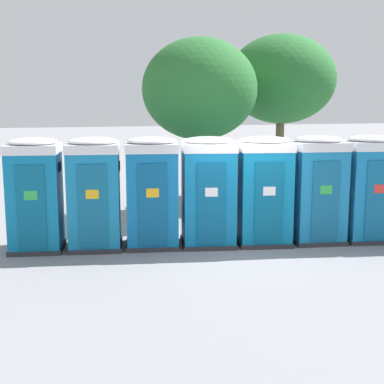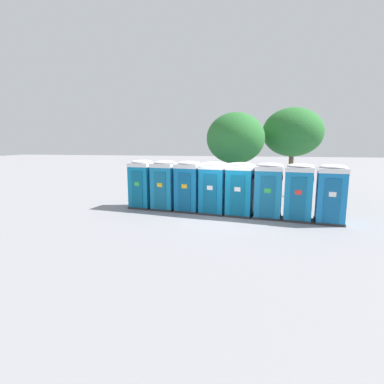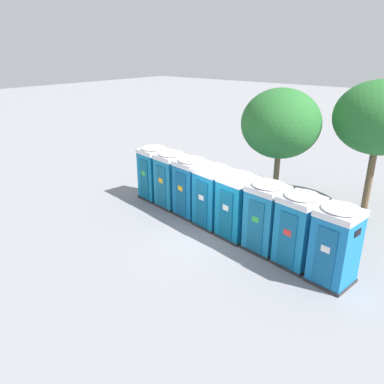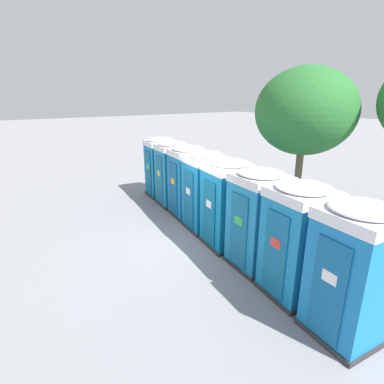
{
  "view_description": "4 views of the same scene",
  "coord_description": "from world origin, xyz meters",
  "px_view_note": "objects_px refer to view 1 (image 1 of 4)",
  "views": [
    {
      "loc": [
        -4.19,
        -11.01,
        3.34
      ],
      "look_at": [
        -0.92,
        0.75,
        1.26
      ],
      "focal_mm": 50.0,
      "sensor_mm": 36.0,
      "label": 1
    },
    {
      "loc": [
        1.02,
        -13.68,
        3.48
      ],
      "look_at": [
        -1.66,
        0.86,
        0.99
      ],
      "focal_mm": 28.0,
      "sensor_mm": 36.0,
      "label": 2
    },
    {
      "loc": [
        7.49,
        -10.43,
        6.74
      ],
      "look_at": [
        -1.77,
        0.88,
        1.06
      ],
      "focal_mm": 35.0,
      "sensor_mm": 36.0,
      "label": 3
    },
    {
      "loc": [
        6.6,
        -5.07,
        4.16
      ],
      "look_at": [
        -1.5,
        0.84,
        0.97
      ],
      "focal_mm": 28.0,
      "sensor_mm": 36.0,
      "label": 4
    }
  ],
  "objects_px": {
    "portapotty_0": "(35,194)",
    "street_tree_1": "(200,89)",
    "portapotty_4": "(263,190)",
    "portapotty_6": "(369,188)",
    "portapotty_2": "(152,192)",
    "portapotty_1": "(94,193)",
    "street_tree_0": "(281,80)",
    "portapotty_3": "(208,191)",
    "portapotty_5": "(317,189)"
  },
  "relations": [
    {
      "from": "portapotty_3",
      "to": "street_tree_1",
      "type": "height_order",
      "value": "street_tree_1"
    },
    {
      "from": "portapotty_6",
      "to": "street_tree_0",
      "type": "xyz_separation_m",
      "value": [
        0.45,
        6.1,
        2.78
      ]
    },
    {
      "from": "portapotty_1",
      "to": "portapotty_2",
      "type": "height_order",
      "value": "same"
    },
    {
      "from": "portapotty_2",
      "to": "street_tree_1",
      "type": "relative_size",
      "value": 0.49
    },
    {
      "from": "portapotty_0",
      "to": "portapotty_5",
      "type": "bearing_deg",
      "value": -9.01
    },
    {
      "from": "portapotty_0",
      "to": "portapotty_4",
      "type": "relative_size",
      "value": 1.0
    },
    {
      "from": "portapotty_1",
      "to": "portapotty_0",
      "type": "bearing_deg",
      "value": 170.98
    },
    {
      "from": "portapotty_0",
      "to": "portapotty_5",
      "type": "xyz_separation_m",
      "value": [
        6.45,
        -1.02,
        -0.0
      ]
    },
    {
      "from": "portapotty_5",
      "to": "portapotty_6",
      "type": "height_order",
      "value": "same"
    },
    {
      "from": "portapotty_3",
      "to": "street_tree_0",
      "type": "xyz_separation_m",
      "value": [
        4.32,
        5.51,
        2.78
      ]
    },
    {
      "from": "portapotty_2",
      "to": "portapotty_1",
      "type": "bearing_deg",
      "value": 171.78
    },
    {
      "from": "portapotty_6",
      "to": "street_tree_0",
      "type": "height_order",
      "value": "street_tree_0"
    },
    {
      "from": "portapotty_0",
      "to": "portapotty_1",
      "type": "bearing_deg",
      "value": -9.02
    },
    {
      "from": "portapotty_3",
      "to": "street_tree_0",
      "type": "bearing_deg",
      "value": 51.9
    },
    {
      "from": "portapotty_6",
      "to": "street_tree_0",
      "type": "distance_m",
      "value": 6.72
    },
    {
      "from": "portapotty_1",
      "to": "portapotty_5",
      "type": "relative_size",
      "value": 1.0
    },
    {
      "from": "portapotty_2",
      "to": "portapotty_0",
      "type": "bearing_deg",
      "value": 171.38
    },
    {
      "from": "portapotty_3",
      "to": "portapotty_2",
      "type": "bearing_deg",
      "value": 169.12
    },
    {
      "from": "street_tree_0",
      "to": "street_tree_1",
      "type": "relative_size",
      "value": 1.08
    },
    {
      "from": "portapotty_1",
      "to": "street_tree_1",
      "type": "height_order",
      "value": "street_tree_1"
    },
    {
      "from": "portapotty_1",
      "to": "portapotty_5",
      "type": "xyz_separation_m",
      "value": [
        5.16,
        -0.82,
        -0.0
      ]
    },
    {
      "from": "portapotty_0",
      "to": "street_tree_0",
      "type": "xyz_separation_m",
      "value": [
        8.18,
        4.87,
        2.78
      ]
    },
    {
      "from": "street_tree_0",
      "to": "portapotty_3",
      "type": "bearing_deg",
      "value": -128.1
    },
    {
      "from": "portapotty_5",
      "to": "portapotty_6",
      "type": "bearing_deg",
      "value": -9.3
    },
    {
      "from": "portapotty_0",
      "to": "portapotty_6",
      "type": "height_order",
      "value": "same"
    },
    {
      "from": "portapotty_0",
      "to": "portapotty_2",
      "type": "xyz_separation_m",
      "value": [
        2.58,
        -0.39,
        -0.0
      ]
    },
    {
      "from": "portapotty_0",
      "to": "street_tree_1",
      "type": "bearing_deg",
      "value": 32.72
    },
    {
      "from": "portapotty_1",
      "to": "portapotty_6",
      "type": "bearing_deg",
      "value": -9.07
    },
    {
      "from": "portapotty_3",
      "to": "portapotty_5",
      "type": "xyz_separation_m",
      "value": [
        2.58,
        -0.38,
        0.0
      ]
    },
    {
      "from": "portapotty_3",
      "to": "portapotty_4",
      "type": "relative_size",
      "value": 1.0
    },
    {
      "from": "street_tree_0",
      "to": "portapotty_1",
      "type": "bearing_deg",
      "value": -143.64
    },
    {
      "from": "portapotty_5",
      "to": "portapotty_6",
      "type": "xyz_separation_m",
      "value": [
        1.29,
        -0.21,
        0.0
      ]
    },
    {
      "from": "portapotty_3",
      "to": "street_tree_1",
      "type": "bearing_deg",
      "value": 76.81
    },
    {
      "from": "portapotty_2",
      "to": "portapotty_3",
      "type": "distance_m",
      "value": 1.31
    },
    {
      "from": "portapotty_4",
      "to": "portapotty_0",
      "type": "bearing_deg",
      "value": 170.55
    },
    {
      "from": "portapotty_1",
      "to": "street_tree_1",
      "type": "xyz_separation_m",
      "value": [
        3.43,
        3.24,
        2.39
      ]
    },
    {
      "from": "portapotty_4",
      "to": "portapotty_6",
      "type": "distance_m",
      "value": 2.61
    },
    {
      "from": "portapotty_0",
      "to": "portapotty_3",
      "type": "distance_m",
      "value": 3.92
    },
    {
      "from": "portapotty_6",
      "to": "street_tree_1",
      "type": "distance_m",
      "value": 5.74
    },
    {
      "from": "portapotty_6",
      "to": "portapotty_2",
      "type": "bearing_deg",
      "value": 170.72
    },
    {
      "from": "portapotty_5",
      "to": "street_tree_0",
      "type": "bearing_deg",
      "value": 73.58
    },
    {
      "from": "portapotty_2",
      "to": "portapotty_4",
      "type": "distance_m",
      "value": 2.61
    },
    {
      "from": "portapotty_4",
      "to": "portapotty_6",
      "type": "height_order",
      "value": "same"
    },
    {
      "from": "portapotty_1",
      "to": "street_tree_1",
      "type": "distance_m",
      "value": 5.29
    },
    {
      "from": "portapotty_5",
      "to": "street_tree_1",
      "type": "height_order",
      "value": "street_tree_1"
    },
    {
      "from": "portapotty_3",
      "to": "portapotty_6",
      "type": "relative_size",
      "value": 1.0
    },
    {
      "from": "portapotty_1",
      "to": "portapotty_4",
      "type": "xyz_separation_m",
      "value": [
        3.86,
        -0.65,
        -0.0
      ]
    },
    {
      "from": "portapotty_5",
      "to": "portapotty_0",
      "type": "bearing_deg",
      "value": 170.99
    },
    {
      "from": "street_tree_1",
      "to": "portapotty_4",
      "type": "bearing_deg",
      "value": -83.75
    },
    {
      "from": "portapotty_0",
      "to": "street_tree_0",
      "type": "height_order",
      "value": "street_tree_0"
    }
  ]
}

